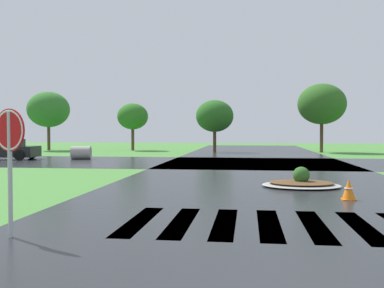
{
  "coord_description": "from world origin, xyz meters",
  "views": [
    {
      "loc": [
        -0.43,
        -4.84,
        1.92
      ],
      "look_at": [
        -2.54,
        11.63,
        1.38
      ],
      "focal_mm": 41.11,
      "sensor_mm": 36.0,
      "label": 1
    }
  ],
  "objects_px": {
    "median_island": "(301,183)",
    "car_dark_suv": "(4,150)",
    "traffic_cone": "(349,190)",
    "drainage_pipe_stack": "(81,153)",
    "stop_sign": "(10,142)"
  },
  "relations": [
    {
      "from": "drainage_pipe_stack",
      "to": "stop_sign",
      "type": "bearing_deg",
      "value": -71.81
    },
    {
      "from": "median_island",
      "to": "traffic_cone",
      "type": "bearing_deg",
      "value": -70.34
    },
    {
      "from": "stop_sign",
      "to": "drainage_pipe_stack",
      "type": "height_order",
      "value": "stop_sign"
    },
    {
      "from": "stop_sign",
      "to": "median_island",
      "type": "xyz_separation_m",
      "value": [
        5.97,
        7.77,
        -1.56
      ]
    },
    {
      "from": "stop_sign",
      "to": "drainage_pipe_stack",
      "type": "relative_size",
      "value": 1.69
    },
    {
      "from": "car_dark_suv",
      "to": "drainage_pipe_stack",
      "type": "height_order",
      "value": "car_dark_suv"
    },
    {
      "from": "median_island",
      "to": "car_dark_suv",
      "type": "xyz_separation_m",
      "value": [
        -17.6,
        11.73,
        0.49
      ]
    },
    {
      "from": "car_dark_suv",
      "to": "stop_sign",
      "type": "bearing_deg",
      "value": 115.86
    },
    {
      "from": "stop_sign",
      "to": "car_dark_suv",
      "type": "bearing_deg",
      "value": 142.15
    },
    {
      "from": "car_dark_suv",
      "to": "traffic_cone",
      "type": "xyz_separation_m",
      "value": [
        18.56,
        -14.4,
        -0.34
      ]
    },
    {
      "from": "drainage_pipe_stack",
      "to": "traffic_cone",
      "type": "bearing_deg",
      "value": -48.14
    },
    {
      "from": "median_island",
      "to": "traffic_cone",
      "type": "xyz_separation_m",
      "value": [
        0.95,
        -2.67,
        0.14
      ]
    },
    {
      "from": "car_dark_suv",
      "to": "traffic_cone",
      "type": "distance_m",
      "value": 23.49
    },
    {
      "from": "drainage_pipe_stack",
      "to": "traffic_cone",
      "type": "xyz_separation_m",
      "value": [
        13.58,
        -15.16,
        -0.15
      ]
    },
    {
      "from": "stop_sign",
      "to": "drainage_pipe_stack",
      "type": "bearing_deg",
      "value": 129.53
    }
  ]
}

